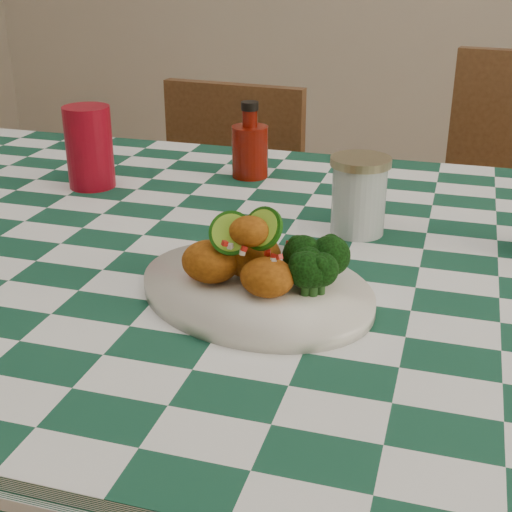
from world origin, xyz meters
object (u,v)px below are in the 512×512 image
(dining_table, at_px, (272,468))
(fried_chicken_pile, at_px, (252,250))
(plate, at_px, (256,290))
(red_tumbler, at_px, (89,147))
(wooden_chair_left, at_px, (209,259))
(mason_jar, at_px, (359,196))
(ketchup_bottle, at_px, (250,140))

(dining_table, height_order, fried_chicken_pile, fried_chicken_pile)
(plate, bearing_deg, fried_chicken_pile, 180.00)
(fried_chicken_pile, xyz_separation_m, red_tumbler, (-0.40, 0.34, 0.01))
(dining_table, distance_m, fried_chicken_pile, 0.48)
(red_tumbler, distance_m, wooden_chair_left, 0.67)
(dining_table, bearing_deg, red_tumbler, 154.15)
(dining_table, relative_size, wooden_chair_left, 1.95)
(mason_jar, xyz_separation_m, wooden_chair_left, (-0.47, 0.59, -0.42))
(dining_table, bearing_deg, wooden_chair_left, 117.51)
(red_tumbler, bearing_deg, wooden_chair_left, 86.77)
(plate, bearing_deg, mason_jar, 70.87)
(dining_table, height_order, mason_jar, mason_jar)
(dining_table, relative_size, plate, 5.31)
(plate, distance_m, mason_jar, 0.27)
(fried_chicken_pile, distance_m, wooden_chair_left, 1.01)
(mason_jar, distance_m, wooden_chair_left, 0.86)
(fried_chicken_pile, xyz_separation_m, mason_jar, (0.09, 0.25, -0.00))
(ketchup_bottle, bearing_deg, fried_chicken_pile, -72.81)
(dining_table, bearing_deg, fried_chicken_pile, -85.91)
(wooden_chair_left, bearing_deg, plate, -60.84)
(fried_chicken_pile, distance_m, ketchup_bottle, 0.50)
(ketchup_bottle, bearing_deg, dining_table, -67.42)
(fried_chicken_pile, relative_size, ketchup_bottle, 0.98)
(dining_table, bearing_deg, ketchup_bottle, 112.58)
(mason_jar, bearing_deg, plate, -109.13)
(dining_table, height_order, wooden_chair_left, wooden_chair_left)
(dining_table, distance_m, red_tumbler, 0.64)
(plate, height_order, mason_jar, mason_jar)
(red_tumbler, distance_m, ketchup_bottle, 0.29)
(dining_table, xyz_separation_m, wooden_chair_left, (-0.36, 0.70, 0.03))
(plate, height_order, red_tumbler, red_tumbler)
(dining_table, bearing_deg, plate, -83.83)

